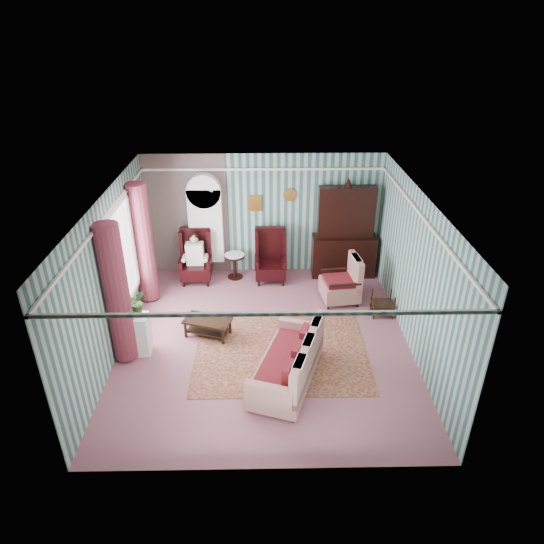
{
  "coord_description": "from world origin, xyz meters",
  "views": [
    {
      "loc": [
        -0.0,
        -7.68,
        5.6
      ],
      "look_at": [
        0.15,
        0.6,
        1.2
      ],
      "focal_mm": 32.0,
      "sensor_mm": 36.0,
      "label": 1
    }
  ],
  "objects_px": {
    "floral_armchair": "(340,283)",
    "wingback_right": "(271,257)",
    "seated_woman": "(195,259)",
    "coffee_table": "(208,327)",
    "nest_table": "(383,304)",
    "dresser_hutch": "(345,229)",
    "wingback_left": "(195,257)",
    "round_side_table": "(235,266)",
    "plant_stand": "(135,334)",
    "sofa": "(287,357)",
    "bookcase": "(206,231)"
  },
  "relations": [
    {
      "from": "seated_woman",
      "to": "wingback_left",
      "type": "bearing_deg",
      "value": 0.0
    },
    {
      "from": "round_side_table",
      "to": "coffee_table",
      "type": "bearing_deg",
      "value": -99.89
    },
    {
      "from": "dresser_hutch",
      "to": "wingback_right",
      "type": "relative_size",
      "value": 1.89
    },
    {
      "from": "wingback_left",
      "to": "seated_woman",
      "type": "relative_size",
      "value": 1.06
    },
    {
      "from": "plant_stand",
      "to": "floral_armchair",
      "type": "xyz_separation_m",
      "value": [
        4.05,
        1.8,
        0.04
      ]
    },
    {
      "from": "dresser_hutch",
      "to": "sofa",
      "type": "relative_size",
      "value": 1.2
    },
    {
      "from": "seated_woman",
      "to": "round_side_table",
      "type": "relative_size",
      "value": 1.97
    },
    {
      "from": "wingback_right",
      "to": "sofa",
      "type": "distance_m",
      "value": 3.64
    },
    {
      "from": "floral_armchair",
      "to": "round_side_table",
      "type": "bearing_deg",
      "value": 57.76
    },
    {
      "from": "seated_woman",
      "to": "nest_table",
      "type": "height_order",
      "value": "seated_woman"
    },
    {
      "from": "bookcase",
      "to": "sofa",
      "type": "xyz_separation_m",
      "value": [
        1.71,
        -4.02,
        -0.59
      ]
    },
    {
      "from": "sofa",
      "to": "wingback_right",
      "type": "bearing_deg",
      "value": 21.98
    },
    {
      "from": "bookcase",
      "to": "wingback_left",
      "type": "relative_size",
      "value": 1.79
    },
    {
      "from": "wingback_right",
      "to": "seated_woman",
      "type": "bearing_deg",
      "value": 180.0
    },
    {
      "from": "wingback_left",
      "to": "wingback_right",
      "type": "relative_size",
      "value": 1.0
    },
    {
      "from": "nest_table",
      "to": "floral_armchair",
      "type": "height_order",
      "value": "floral_armchair"
    },
    {
      "from": "nest_table",
      "to": "dresser_hutch",
      "type": "bearing_deg",
      "value": 107.39
    },
    {
      "from": "round_side_table",
      "to": "floral_armchair",
      "type": "height_order",
      "value": "floral_armchair"
    },
    {
      "from": "nest_table",
      "to": "round_side_table",
      "type": "bearing_deg",
      "value": 151.8
    },
    {
      "from": "floral_armchair",
      "to": "coffee_table",
      "type": "distance_m",
      "value": 3.06
    },
    {
      "from": "seated_woman",
      "to": "floral_armchair",
      "type": "bearing_deg",
      "value": -16.27
    },
    {
      "from": "nest_table",
      "to": "sofa",
      "type": "height_order",
      "value": "sofa"
    },
    {
      "from": "dresser_hutch",
      "to": "wingback_left",
      "type": "distance_m",
      "value": 3.55
    },
    {
      "from": "dresser_hutch",
      "to": "coffee_table",
      "type": "xyz_separation_m",
      "value": [
        -3.02,
        -2.5,
        -1.0
      ]
    },
    {
      "from": "nest_table",
      "to": "coffee_table",
      "type": "distance_m",
      "value": 3.65
    },
    {
      "from": "round_side_table",
      "to": "floral_armchair",
      "type": "relative_size",
      "value": 0.68
    },
    {
      "from": "seated_woman",
      "to": "coffee_table",
      "type": "bearing_deg",
      "value": -77.75
    },
    {
      "from": "wingback_right",
      "to": "floral_armchair",
      "type": "height_order",
      "value": "wingback_right"
    },
    {
      "from": "nest_table",
      "to": "plant_stand",
      "type": "bearing_deg",
      "value": -166.16
    },
    {
      "from": "bookcase",
      "to": "wingback_right",
      "type": "relative_size",
      "value": 1.79
    },
    {
      "from": "wingback_left",
      "to": "coffee_table",
      "type": "relative_size",
      "value": 1.4
    },
    {
      "from": "bookcase",
      "to": "coffee_table",
      "type": "relative_size",
      "value": 2.51
    },
    {
      "from": "floral_armchair",
      "to": "wingback_right",
      "type": "bearing_deg",
      "value": 50.53
    },
    {
      "from": "round_side_table",
      "to": "coffee_table",
      "type": "xyz_separation_m",
      "value": [
        -0.42,
        -2.38,
        -0.12
      ]
    },
    {
      "from": "dresser_hutch",
      "to": "nest_table",
      "type": "relative_size",
      "value": 4.37
    },
    {
      "from": "wingback_right",
      "to": "coffee_table",
      "type": "height_order",
      "value": "wingback_right"
    },
    {
      "from": "round_side_table",
      "to": "dresser_hutch",
      "type": "bearing_deg",
      "value": 2.64
    },
    {
      "from": "round_side_table",
      "to": "seated_woman",
      "type": "bearing_deg",
      "value": -170.54
    },
    {
      "from": "bookcase",
      "to": "plant_stand",
      "type": "distance_m",
      "value": 3.39
    },
    {
      "from": "nest_table",
      "to": "wingback_right",
      "type": "bearing_deg",
      "value": 146.25
    },
    {
      "from": "bookcase",
      "to": "dresser_hutch",
      "type": "height_order",
      "value": "dresser_hutch"
    },
    {
      "from": "plant_stand",
      "to": "coffee_table",
      "type": "height_order",
      "value": "plant_stand"
    },
    {
      "from": "dresser_hutch",
      "to": "sofa",
      "type": "height_order",
      "value": "dresser_hutch"
    },
    {
      "from": "floral_armchair",
      "to": "sofa",
      "type": "bearing_deg",
      "value": 147.08
    },
    {
      "from": "nest_table",
      "to": "floral_armchair",
      "type": "relative_size",
      "value": 0.61
    },
    {
      "from": "dresser_hutch",
      "to": "wingback_left",
      "type": "bearing_deg",
      "value": -175.59
    },
    {
      "from": "wingback_right",
      "to": "floral_armchair",
      "type": "bearing_deg",
      "value": -32.27
    },
    {
      "from": "seated_woman",
      "to": "plant_stand",
      "type": "distance_m",
      "value": 2.87
    },
    {
      "from": "floral_armchair",
      "to": "plant_stand",
      "type": "bearing_deg",
      "value": 106.75
    },
    {
      "from": "seated_woman",
      "to": "plant_stand",
      "type": "xyz_separation_m",
      "value": [
        -0.8,
        -2.75,
        -0.19
      ]
    }
  ]
}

